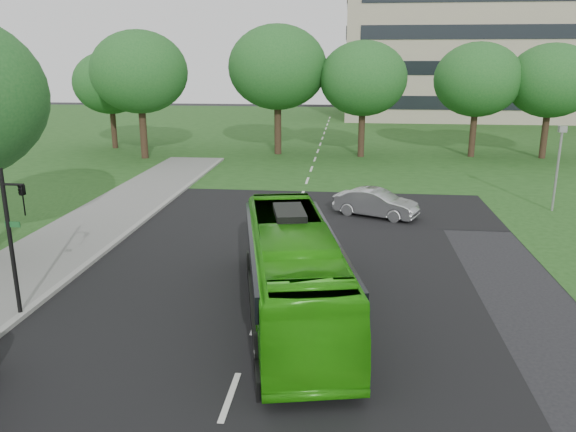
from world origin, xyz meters
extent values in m
plane|color=black|center=(0.00, 0.00, 0.00)|extent=(160.00, 160.00, 0.00)
cube|color=black|center=(0.00, 20.00, 0.01)|extent=(14.00, 120.00, 0.01)
cube|color=black|center=(0.00, 14.00, 0.01)|extent=(80.00, 12.00, 0.01)
cube|color=silver|center=(0.00, 15.00, 0.02)|extent=(0.15, 90.00, 0.01)
cube|color=#1F4918|center=(0.00, 45.00, 0.01)|extent=(120.00, 60.00, 0.01)
cube|color=tan|center=(22.00, 62.00, 12.50)|extent=(40.00, 20.00, 25.00)
cube|color=black|center=(22.00, 51.95, 12.50)|extent=(36.80, 0.10, 23.00)
cube|color=black|center=(1.95, 62.00, 12.50)|extent=(0.10, 18.40, 23.00)
cylinder|color=black|center=(-13.33, 25.12, 1.84)|extent=(0.55, 0.55, 3.67)
ellipsoid|color=#1C5620|center=(-13.33, 25.12, 6.58)|extent=(7.29, 7.29, 6.19)
cylinder|color=black|center=(-3.18, 28.26, 1.89)|extent=(0.57, 0.57, 3.78)
ellipsoid|color=#1C5620|center=(-3.18, 28.26, 6.90)|extent=(7.78, 7.78, 6.62)
cylinder|color=black|center=(3.56, 27.65, 1.69)|extent=(0.51, 0.51, 3.39)
ellipsoid|color=#1C5620|center=(3.56, 27.65, 6.08)|extent=(6.73, 6.73, 5.72)
cylinder|color=black|center=(12.32, 28.61, 1.66)|extent=(0.50, 0.50, 3.32)
ellipsoid|color=#1C5620|center=(12.32, 28.61, 5.99)|extent=(6.68, 6.68, 5.68)
cylinder|color=black|center=(17.72, 28.44, 1.66)|extent=(0.50, 0.50, 3.33)
ellipsoid|color=#1C5620|center=(17.72, 28.44, 5.95)|extent=(6.55, 6.55, 5.57)
cylinder|color=black|center=(-17.73, 29.80, 1.56)|extent=(0.47, 0.47, 3.13)
ellipsoid|color=#1C5620|center=(-17.73, 29.80, 5.58)|extent=(6.13, 6.13, 5.21)
imported|color=#2BA510|center=(1.00, -1.42, 1.42)|extent=(4.39, 10.48, 2.84)
imported|color=#AAABAF|center=(4.00, 10.00, 0.68)|extent=(4.35, 2.96, 1.36)
cylinder|color=black|center=(-7.20, -2.53, 2.29)|extent=(0.13, 0.13, 4.57)
cylinder|color=black|center=(-6.88, -2.53, 4.11)|extent=(0.64, 0.07, 0.07)
imported|color=black|center=(-6.65, -2.53, 3.66)|extent=(0.21, 0.23, 0.91)
cube|color=#195926|center=(-7.06, -2.53, 2.93)|extent=(0.46, 0.04, 0.16)
cylinder|color=gray|center=(13.08, 12.00, 2.05)|extent=(0.12, 0.12, 4.10)
cube|color=gray|center=(13.08, 12.00, 4.20)|extent=(0.38, 0.34, 0.31)
camera|label=1|loc=(2.56, -17.15, 7.56)|focal=35.00mm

